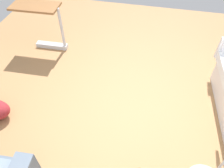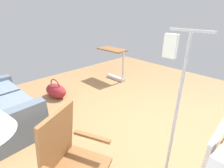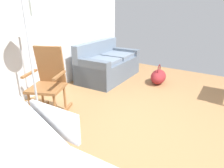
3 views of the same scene
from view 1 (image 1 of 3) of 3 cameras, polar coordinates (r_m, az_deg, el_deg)
The scene contains 2 objects.
ground_plane at distance 3.26m, azimuth 4.00°, elevation -5.03°, with size 6.26×6.26×0.00m, color #9E7247.
overbed_table at distance 4.14m, azimuth -17.51°, elevation 15.23°, with size 0.85×0.43×0.84m.
Camera 1 is at (-0.21, 2.03, 2.53)m, focal length 34.89 mm.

